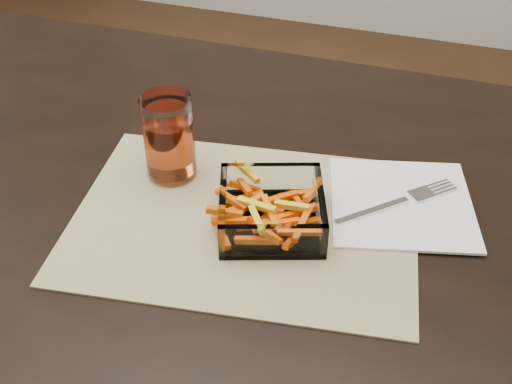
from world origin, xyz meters
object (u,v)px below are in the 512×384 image
(glass_bowl, at_px, (272,212))
(fork, at_px, (400,201))
(dining_table, at_px, (197,237))
(tumbler, at_px, (169,140))

(glass_bowl, xyz_separation_m, fork, (0.15, 0.09, -0.02))
(dining_table, bearing_deg, glass_bowl, -16.06)
(glass_bowl, xyz_separation_m, tumbler, (-0.17, 0.06, 0.04))
(glass_bowl, bearing_deg, tumbler, 159.82)
(glass_bowl, distance_m, fork, 0.18)
(fork, bearing_deg, glass_bowl, -102.82)
(tumbler, bearing_deg, fork, 5.55)
(fork, bearing_deg, dining_table, -122.44)
(dining_table, height_order, glass_bowl, glass_bowl)
(dining_table, xyz_separation_m, fork, (0.28, 0.06, 0.10))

